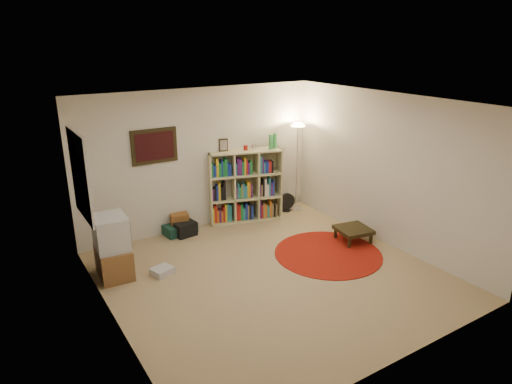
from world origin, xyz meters
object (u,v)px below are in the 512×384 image
floor_fan (287,202)px  tv_stand (113,248)px  side_table (353,230)px  suitcase (180,228)px  bookshelf (244,187)px  floor_lamp (298,138)px

floor_fan → tv_stand: tv_stand is taller
floor_fan → side_table: (0.12, -1.75, 0.02)m
tv_stand → side_table: tv_stand is taller
floor_fan → suitcase: bearing=-177.6°
bookshelf → suitcase: bearing=-166.2°
bookshelf → tv_stand: bearing=-145.9°
floor_lamp → floor_fan: (-0.22, 0.00, -1.27)m
floor_fan → bookshelf: bearing=-178.7°
side_table → floor_fan: bearing=94.0°
tv_stand → side_table: bearing=-11.2°
floor_fan → side_table: size_ratio=0.61×
floor_lamp → suitcase: bearing=176.5°
bookshelf → floor_lamp: 1.42m
bookshelf → side_table: bookshelf is taller
floor_lamp → floor_fan: bearing=179.2°
tv_stand → side_table: 3.89m
bookshelf → side_table: size_ratio=2.65×
bookshelf → side_table: (1.06, -1.83, -0.45)m
floor_lamp → suitcase: 2.82m
bookshelf → floor_lamp: size_ratio=0.92×
tv_stand → floor_fan: bearing=15.3°
floor_lamp → side_table: 2.15m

